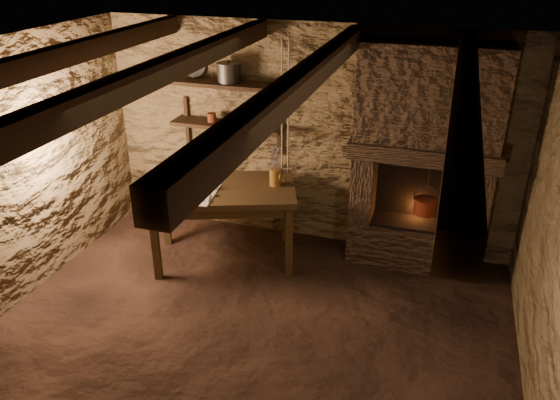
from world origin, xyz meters
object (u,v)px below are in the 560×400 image
(iron_stockpot, at_px, (229,74))
(red_pot, at_px, (425,205))
(work_table, at_px, (224,221))
(stoneware_jug, at_px, (275,169))
(wooden_bowl, at_px, (173,175))

(iron_stockpot, height_order, red_pot, iron_stockpot)
(work_table, xyz_separation_m, stoneware_jug, (0.50, 0.21, 0.57))
(stoneware_jug, relative_size, red_pot, 0.77)
(stoneware_jug, height_order, wooden_bowl, stoneware_jug)
(wooden_bowl, bearing_deg, work_table, -3.85)
(red_pot, bearing_deg, iron_stockpot, 176.78)
(work_table, xyz_separation_m, red_pot, (2.00, 0.49, 0.26))
(iron_stockpot, bearing_deg, wooden_bowl, -128.23)
(wooden_bowl, height_order, red_pot, red_pot)
(work_table, bearing_deg, stoneware_jug, 2.76)
(red_pot, bearing_deg, stoneware_jug, -169.65)
(red_pot, bearing_deg, work_table, -166.31)
(work_table, distance_m, wooden_bowl, 0.72)
(stoneware_jug, relative_size, wooden_bowl, 1.18)
(wooden_bowl, xyz_separation_m, red_pot, (2.58, 0.45, -0.17))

